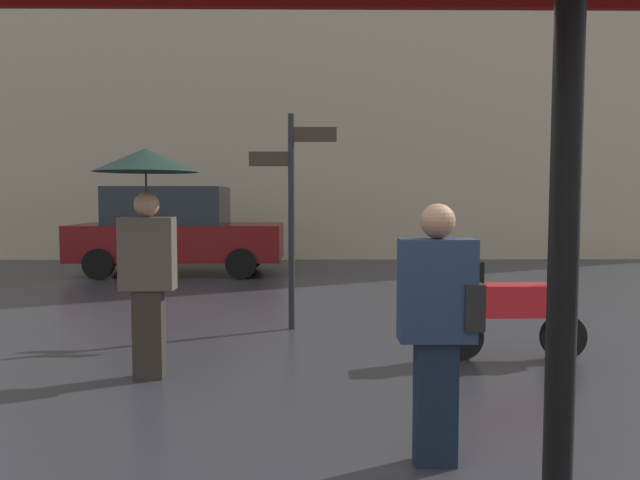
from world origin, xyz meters
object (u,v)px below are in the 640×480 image
at_px(pedestrian_with_umbrella, 147,205).
at_px(parked_scooter, 508,305).
at_px(pedestrian_with_bag, 439,318).
at_px(street_signpost, 292,199).
at_px(parked_car_left, 176,230).

xyz_separation_m(pedestrian_with_umbrella, parked_scooter, (3.47, 0.59, -1.02)).
relative_size(pedestrian_with_bag, street_signpost, 0.60).
bearing_deg(street_signpost, parked_scooter, -33.20).
xyz_separation_m(parked_scooter, street_signpost, (-2.24, 1.46, 1.07)).
distance_m(pedestrian_with_bag, parked_car_left, 10.21).
height_order(parked_car_left, street_signpost, street_signpost).
xyz_separation_m(pedestrian_with_bag, parked_scooter, (1.21, 2.42, -0.35)).
xyz_separation_m(pedestrian_with_umbrella, street_signpost, (1.23, 2.06, 0.05)).
bearing_deg(street_signpost, parked_car_left, 115.79).
height_order(parked_scooter, parked_car_left, parked_car_left).
distance_m(pedestrian_with_umbrella, pedestrian_with_bag, 2.98).
bearing_deg(pedestrian_with_umbrella, parked_scooter, -144.14).
bearing_deg(parked_scooter, pedestrian_with_umbrella, -170.71).
bearing_deg(parked_car_left, street_signpost, 100.89).
distance_m(pedestrian_with_umbrella, street_signpost, 2.40).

